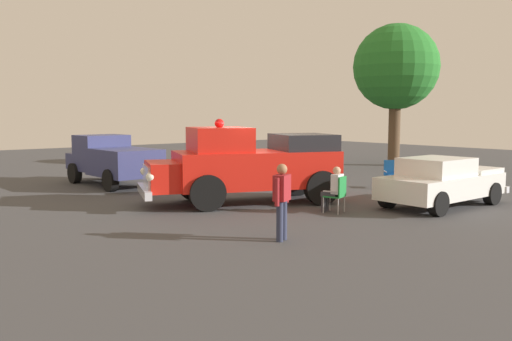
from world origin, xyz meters
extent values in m
plane|color=#424244|center=(0.00, 0.00, 0.00)|extent=(60.00, 60.00, 0.00)
cylinder|color=black|center=(-0.59, 2.02, 0.52)|extent=(0.68, 1.09, 1.04)
cylinder|color=black|center=(1.27, 1.29, 0.52)|extent=(0.68, 1.09, 1.04)
cylinder|color=black|center=(-1.87, -1.24, 0.52)|extent=(0.68, 1.09, 1.04)
cylinder|color=black|center=(-0.01, -1.97, 0.52)|extent=(0.68, 1.09, 1.04)
cube|color=red|center=(-0.30, 0.02, 1.05)|extent=(3.74, 5.33, 1.10)
cube|color=red|center=(0.74, 2.67, 0.92)|extent=(1.97, 1.48, 0.84)
cube|color=red|center=(0.12, 1.09, 1.95)|extent=(2.39, 2.28, 0.76)
cube|color=#232328|center=(-0.87, -1.42, 1.80)|extent=(2.45, 2.30, 0.60)
cube|color=silver|center=(0.90, 3.09, 0.92)|extent=(1.38, 0.64, 0.64)
cube|color=silver|center=(0.94, 3.19, 0.50)|extent=(2.16, 1.00, 0.24)
sphere|color=white|center=(0.18, 3.38, 1.00)|extent=(0.34, 0.34, 0.26)
sphere|color=white|center=(1.63, 2.81, 1.00)|extent=(0.34, 0.34, 0.26)
sphere|color=red|center=(0.12, 1.09, 2.45)|extent=(0.36, 0.36, 0.28)
cylinder|color=black|center=(-3.45, -5.27, 0.34)|extent=(0.26, 0.68, 0.68)
cylinder|color=black|center=(-5.09, -5.28, 0.34)|extent=(0.26, 0.68, 0.68)
cylinder|color=black|center=(-3.47, -2.37, 0.34)|extent=(0.26, 0.68, 0.68)
cylinder|color=black|center=(-5.11, -2.38, 0.34)|extent=(0.26, 0.68, 0.68)
cube|color=white|center=(-4.28, -3.83, 0.62)|extent=(1.82, 4.21, 0.64)
cube|color=white|center=(-4.27, -5.28, 0.98)|extent=(1.65, 1.41, 0.20)
cube|color=white|center=(-4.28, -3.53, 1.18)|extent=(1.57, 1.91, 0.56)
cube|color=silver|center=(-4.27, -6.01, 0.40)|extent=(1.90, 0.17, 0.20)
cylinder|color=black|center=(7.80, 2.69, 0.40)|extent=(0.81, 0.31, 0.80)
cylinder|color=black|center=(7.87, 0.93, 0.40)|extent=(0.81, 0.31, 0.80)
cylinder|color=black|center=(4.70, 2.57, 0.40)|extent=(0.81, 0.31, 0.80)
cylinder|color=black|center=(4.77, 0.81, 0.40)|extent=(0.81, 0.31, 0.80)
cube|color=navy|center=(5.33, 1.72, 0.95)|extent=(2.77, 2.00, 1.00)
cube|color=navy|center=(7.23, 1.79, 1.20)|extent=(1.57, 1.86, 1.40)
cube|color=navy|center=(8.33, 1.83, 0.82)|extent=(0.97, 1.73, 0.64)
cylinder|color=#B7BABF|center=(-2.84, -0.33, 0.22)|extent=(0.04, 0.04, 0.44)
cylinder|color=#B7BABF|center=(-2.70, -0.74, 0.22)|extent=(0.04, 0.04, 0.44)
cylinder|color=#B7BABF|center=(-3.26, -0.47, 0.22)|extent=(0.04, 0.04, 0.44)
cylinder|color=#B7BABF|center=(-3.11, -0.89, 0.22)|extent=(0.04, 0.04, 0.44)
cube|color=#1E7F38|center=(-2.98, -0.61, 0.46)|extent=(0.61, 0.61, 0.04)
cube|color=#1E7F38|center=(-3.20, -0.69, 0.74)|extent=(0.20, 0.47, 0.56)
cube|color=#B7BABF|center=(-3.06, -0.38, 0.62)|extent=(0.43, 0.18, 0.03)
cube|color=#B7BABF|center=(-2.90, -0.84, 0.62)|extent=(0.43, 0.18, 0.03)
cylinder|color=#B7BABF|center=(-1.25, -5.92, 0.22)|extent=(0.04, 0.04, 0.44)
cylinder|color=#B7BABF|center=(-0.97, -5.58, 0.22)|extent=(0.04, 0.04, 0.44)
cylinder|color=#B7BABF|center=(-0.92, -6.20, 0.22)|extent=(0.04, 0.04, 0.44)
cylinder|color=#B7BABF|center=(-0.63, -5.86, 0.22)|extent=(0.04, 0.04, 0.44)
cube|color=#1959A5|center=(-0.94, -5.89, 0.46)|extent=(0.68, 0.68, 0.04)
cube|color=#1959A5|center=(-0.76, -6.04, 0.74)|extent=(0.34, 0.39, 0.56)
cube|color=#B7BABF|center=(-1.10, -6.07, 0.62)|extent=(0.36, 0.31, 0.03)
cube|color=#B7BABF|center=(-0.79, -5.70, 0.62)|extent=(0.36, 0.31, 0.03)
cylinder|color=#383842|center=(-2.75, -0.42, 0.23)|extent=(0.17, 0.17, 0.45)
cylinder|color=#383842|center=(-2.69, -0.61, 0.23)|extent=(0.17, 0.17, 0.45)
cube|color=#383842|center=(-2.91, -0.47, 0.51)|extent=(0.46, 0.29, 0.13)
cube|color=#383842|center=(-2.84, -0.66, 0.51)|extent=(0.46, 0.29, 0.13)
cube|color=silver|center=(-3.06, -0.63, 0.81)|extent=(0.34, 0.45, 0.54)
sphere|color=tan|center=(-3.04, -0.63, 1.18)|extent=(0.28, 0.28, 0.22)
cylinder|color=#2D334C|center=(-4.59, 2.83, 0.44)|extent=(0.20, 0.20, 0.88)
cylinder|color=#2D334C|center=(-4.50, 2.63, 0.44)|extent=(0.20, 0.20, 0.88)
cube|color=maroon|center=(-4.54, 2.73, 1.16)|extent=(0.42, 0.49, 0.56)
cylinder|color=maroon|center=(-4.66, 2.97, 1.10)|extent=(0.13, 0.13, 0.60)
cylinder|color=maroon|center=(-4.43, 2.49, 1.10)|extent=(0.13, 0.13, 0.60)
sphere|color=#9E704C|center=(-4.54, 2.73, 1.56)|extent=(0.31, 0.31, 0.23)
cylinder|color=brown|center=(4.42, -13.18, 1.80)|extent=(0.61, 0.61, 3.61)
sphere|color=#267629|center=(4.42, -13.18, 5.16)|extent=(4.44, 4.44, 4.44)
camera|label=1|loc=(-13.09, 10.34, 2.75)|focal=37.71mm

